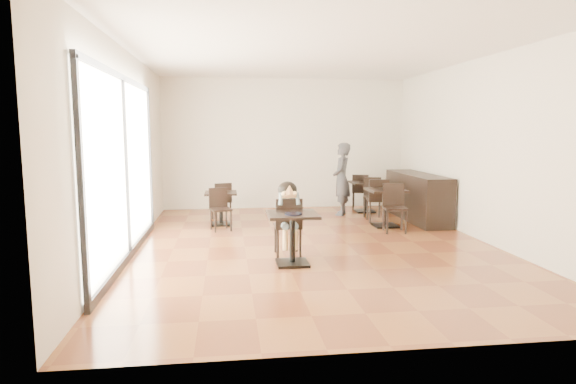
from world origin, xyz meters
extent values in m
cube|color=brown|center=(0.00, 0.00, 0.00)|extent=(6.00, 8.00, 0.01)
cube|color=white|center=(0.00, 0.00, 3.20)|extent=(6.00, 8.00, 0.01)
cube|color=silver|center=(0.00, 4.00, 1.60)|extent=(6.00, 0.01, 3.20)
cube|color=silver|center=(0.00, -4.00, 1.60)|extent=(6.00, 0.01, 3.20)
cube|color=silver|center=(-3.00, 0.00, 1.60)|extent=(0.01, 8.00, 3.20)
cube|color=silver|center=(3.00, 0.00, 1.60)|extent=(0.01, 8.00, 3.20)
cube|color=white|center=(-2.97, -0.50, 1.40)|extent=(0.04, 4.50, 2.60)
cylinder|color=black|center=(-0.52, -1.26, 0.77)|extent=(0.26, 0.26, 0.02)
imported|color=#3D3D43|center=(1.15, 2.78, 0.83)|extent=(0.56, 0.69, 1.65)
cube|color=black|center=(2.65, 2.00, 0.50)|extent=(0.60, 2.40, 1.00)
camera|label=1|loc=(-1.44, -7.90, 1.95)|focal=30.00mm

